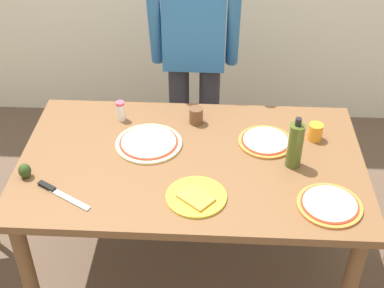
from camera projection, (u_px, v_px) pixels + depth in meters
The scene contains 13 objects.
ground at pixel (192, 268), 2.95m from camera, with size 8.00×8.00×0.00m, color brown.
dining_table at pixel (191, 174), 2.55m from camera, with size 1.60×0.96×0.76m.
person_cook at pixel (194, 50), 3.00m from camera, with size 0.49×0.25×1.62m.
pizza_raw_on_board at pixel (149, 143), 2.59m from camera, with size 0.32×0.32×0.02m.
pizza_cooked_on_tray at pixel (330, 205), 2.24m from camera, with size 0.27×0.27×0.02m.
pizza_second_cooked at pixel (266, 141), 2.60m from camera, with size 0.27×0.27×0.02m.
plate_with_slice at pixel (196, 197), 2.28m from camera, with size 0.26×0.26×0.02m.
olive_oil_bottle at pixel (295, 145), 2.40m from camera, with size 0.07×0.07×0.26m.
cup_orange at pixel (315, 132), 2.60m from camera, with size 0.07×0.07×0.09m, color orange.
cup_small_brown at pixel (196, 116), 2.72m from camera, with size 0.07×0.07×0.09m, color brown.
salt_shaker at pixel (121, 111), 2.73m from camera, with size 0.04×0.04×0.11m.
chef_knife at pixel (57, 192), 2.30m from camera, with size 0.26×0.17×0.02m.
avocado at pixel (25, 171), 2.38m from camera, with size 0.06×0.06×0.07m, color #2D4219.
Camera 1 is at (0.11, -1.96, 2.31)m, focal length 50.37 mm.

